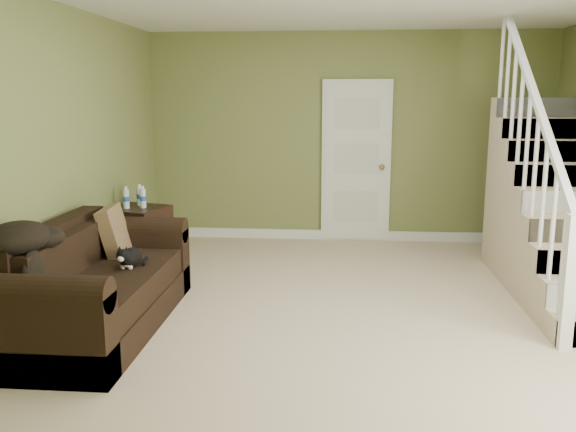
% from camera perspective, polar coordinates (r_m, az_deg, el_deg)
% --- Properties ---
extents(floor, '(5.00, 5.50, 0.01)m').
position_cam_1_polar(floor, '(5.28, 5.75, -9.01)').
color(floor, '#C1B18B').
rests_on(floor, ground).
extents(wall_back, '(5.00, 0.04, 2.60)m').
position_cam_1_polar(wall_back, '(7.72, 5.68, 7.27)').
color(wall_back, olive).
rests_on(wall_back, floor).
extents(wall_front, '(5.00, 0.04, 2.60)m').
position_cam_1_polar(wall_front, '(2.27, 7.28, -2.03)').
color(wall_front, olive).
rests_on(wall_front, floor).
extents(wall_left, '(0.04, 5.50, 2.60)m').
position_cam_1_polar(wall_left, '(5.53, -20.92, 5.08)').
color(wall_left, olive).
rests_on(wall_left, floor).
extents(baseboard_back, '(5.00, 0.04, 0.12)m').
position_cam_1_polar(baseboard_back, '(7.88, 5.51, -1.78)').
color(baseboard_back, white).
rests_on(baseboard_back, floor).
extents(baseboard_left, '(0.04, 5.50, 0.12)m').
position_cam_1_polar(baseboard_left, '(5.77, -19.80, -7.24)').
color(baseboard_left, white).
rests_on(baseboard_left, floor).
extents(door, '(0.86, 0.12, 2.02)m').
position_cam_1_polar(door, '(7.71, 6.40, 5.05)').
color(door, white).
rests_on(door, floor).
extents(staircase, '(1.00, 2.51, 2.82)m').
position_cam_1_polar(staircase, '(6.39, 23.94, -0.40)').
color(staircase, '#C1B18B').
rests_on(staircase, floor).
extents(sofa, '(0.91, 2.12, 0.84)m').
position_cam_1_polar(sofa, '(5.07, -17.67, -6.54)').
color(sofa, black).
rests_on(sofa, floor).
extents(side_table, '(0.68, 0.68, 0.89)m').
position_cam_1_polar(side_table, '(6.70, -13.83, -1.92)').
color(side_table, black).
rests_on(side_table, floor).
extents(cat, '(0.20, 0.43, 0.21)m').
position_cam_1_polar(cat, '(5.10, -14.57, -3.77)').
color(cat, black).
rests_on(cat, sofa).
extents(banana, '(0.07, 0.19, 0.05)m').
position_cam_1_polar(banana, '(4.58, -18.67, -6.39)').
color(banana, gold).
rests_on(banana, sofa).
extents(throw_pillow, '(0.28, 0.49, 0.48)m').
position_cam_1_polar(throw_pillow, '(5.56, -15.90, -1.53)').
color(throw_pillow, '#503020').
rests_on(throw_pillow, sofa).
extents(throw_blanket, '(0.54, 0.63, 0.22)m').
position_cam_1_polar(throw_blanket, '(4.54, -24.00, -1.87)').
color(throw_blanket, black).
rests_on(throw_blanket, sofa).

